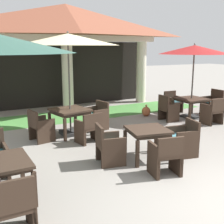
{
  "coord_description": "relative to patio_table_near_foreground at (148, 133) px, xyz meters",
  "views": [
    {
      "loc": [
        -3.88,
        -2.88,
        2.5
      ],
      "look_at": [
        -0.37,
        3.83,
        0.81
      ],
      "focal_mm": 47.01,
      "sensor_mm": 36.0,
      "label": 1
    }
  ],
  "objects": [
    {
      "name": "patio_chair_mid_right_south",
      "position": [
        -3.2,
        -1.5,
        -0.19
      ],
      "size": [
        0.61,
        0.51,
        0.89
      ],
      "rotation": [
        0.0,
        0.0,
        0.02
      ],
      "color": "#38281E",
      "rests_on": "ground"
    },
    {
      "name": "patio_chair_mid_left_south",
      "position": [
        3.65,
        1.57,
        -0.19
      ],
      "size": [
        0.57,
        0.54,
        0.87
      ],
      "rotation": [
        0.0,
        0.0,
        -0.01
      ],
      "color": "#38281E",
      "rests_on": "ground"
    },
    {
      "name": "patio_umbrella_mid_left",
      "position": [
        3.66,
        2.59,
        1.76
      ],
      "size": [
        2.46,
        2.46,
        2.62
      ],
      "color": "#2D2D2D",
      "rests_on": "ground"
    },
    {
      "name": "patio_chair_mid_left_west",
      "position": [
        2.62,
        2.61,
        -0.21
      ],
      "size": [
        0.51,
        0.57,
        0.89
      ],
      "rotation": [
        0.0,
        0.0,
        -1.58
      ],
      "color": "#38281E",
      "rests_on": "ground"
    },
    {
      "name": "background_pavilion",
      "position": [
        0.25,
        6.17,
        2.52
      ],
      "size": [
        8.25,
        2.42,
        4.1
      ],
      "color": "beige",
      "rests_on": "ground"
    },
    {
      "name": "patio_table_far_back",
      "position": [
        -0.9,
        2.61,
        0.04
      ],
      "size": [
        1.12,
        1.12,
        0.76
      ],
      "rotation": [
        0.0,
        0.0,
        0.2
      ],
      "color": "#38281E",
      "rests_on": "ground"
    },
    {
      "name": "patio_umbrella_far_back",
      "position": [
        -0.9,
        2.61,
        2.05
      ],
      "size": [
        2.84,
        2.84,
        2.91
      ],
      "color": "#2D2D2D",
      "rests_on": "ground"
    },
    {
      "name": "patio_table_mid_left",
      "position": [
        3.66,
        2.59,
        0.01
      ],
      "size": [
        0.99,
        0.99,
        0.71
      ],
      "rotation": [
        0.0,
        0.0,
        -0.01
      ],
      "color": "#38281E",
      "rests_on": "ground"
    },
    {
      "name": "patio_chair_near_foreground_south",
      "position": [
        -0.17,
        -0.88,
        -0.2
      ],
      "size": [
        0.64,
        0.59,
        0.83
      ],
      "rotation": [
        0.0,
        0.0,
        -0.19
      ],
      "color": "#38281E",
      "rests_on": "ground"
    },
    {
      "name": "patio_chair_near_foreground_east",
      "position": [
        0.89,
        -0.17,
        -0.22
      ],
      "size": [
        0.69,
        0.69,
        0.83
      ],
      "rotation": [
        0.0,
        0.0,
        1.38
      ],
      "color": "#38281E",
      "rests_on": "ground"
    },
    {
      "name": "patio_chair_mid_left_north",
      "position": [
        3.67,
        3.62,
        -0.23
      ],
      "size": [
        0.58,
        0.53,
        0.8
      ],
      "rotation": [
        0.0,
        0.0,
        -3.15
      ],
      "color": "#38281E",
      "rests_on": "ground"
    },
    {
      "name": "patio_chair_near_foreground_west",
      "position": [
        -0.89,
        0.17,
        -0.21
      ],
      "size": [
        0.65,
        0.65,
        0.87
      ],
      "rotation": [
        0.0,
        0.0,
        -1.76
      ],
      "color": "#38281E",
      "rests_on": "ground"
    },
    {
      "name": "terracotta_urn",
      "position": [
        2.36,
        3.52,
        -0.43
      ],
      "size": [
        0.32,
        0.32,
        0.43
      ],
      "color": "#9E5633",
      "rests_on": "ground"
    },
    {
      "name": "patio_chair_mid_left_east",
      "position": [
        4.69,
        2.58,
        -0.18
      ],
      "size": [
        0.59,
        0.63,
        0.94
      ],
      "rotation": [
        0.0,
        0.0,
        1.56
      ],
      "color": "#38281E",
      "rests_on": "ground"
    },
    {
      "name": "patio_table_near_foreground",
      "position": [
        0.0,
        0.0,
        0.0
      ],
      "size": [
        1.02,
        1.02,
        0.71
      ],
      "rotation": [
        0.0,
        0.0,
        -0.19
      ],
      "color": "#38281E",
      "rests_on": "ground"
    },
    {
      "name": "lawn_strip",
      "position": [
        0.25,
        4.82,
        -0.61
      ],
      "size": [
        10.05,
        1.9,
        0.01
      ],
      "primitive_type": "cube",
      "color": "#47843D",
      "rests_on": "ground"
    },
    {
      "name": "patio_chair_far_back_east",
      "position": [
        0.03,
        2.8,
        -0.2
      ],
      "size": [
        0.68,
        0.73,
        0.85
      ],
      "rotation": [
        0.0,
        0.0,
        -4.51
      ],
      "color": "#38281E",
      "rests_on": "ground"
    },
    {
      "name": "patio_chair_far_back_west",
      "position": [
        -1.82,
        2.42,
        -0.2
      ],
      "size": [
        0.63,
        0.67,
        0.86
      ],
      "rotation": [
        0.0,
        0.0,
        -1.37
      ],
      "color": "#38281E",
      "rests_on": "ground"
    },
    {
      "name": "patio_chair_far_back_south",
      "position": [
        -0.71,
        1.69,
        -0.21
      ],
      "size": [
        0.68,
        0.6,
        0.81
      ],
      "rotation": [
        0.0,
        0.0,
        0.2
      ],
      "color": "#38281E",
      "rests_on": "ground"
    }
  ]
}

